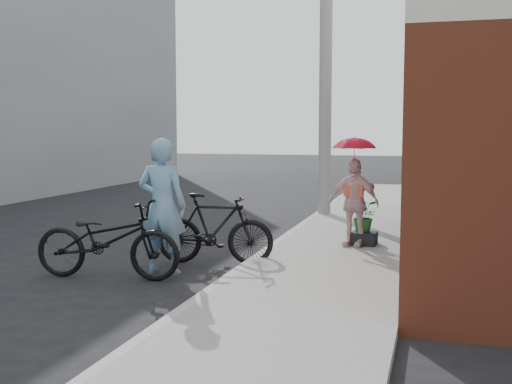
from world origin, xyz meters
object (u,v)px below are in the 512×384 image
at_px(utility_pole, 326,61).
at_px(planter, 364,238).
at_px(bike_left, 107,240).
at_px(bike_right, 215,229).
at_px(officer, 162,206).
at_px(kimono_woman, 354,202).

bearing_deg(utility_pole, planter, -70.61).
xyz_separation_m(bike_left, bike_right, (1.07, 1.29, -0.00)).
distance_m(officer, bike_right, 1.02).
height_order(bike_right, planter, bike_right).
bearing_deg(officer, utility_pole, -103.59).
height_order(utility_pole, kimono_woman, utility_pole).
relative_size(utility_pole, officer, 3.69).
distance_m(utility_pole, bike_left, 7.41).
xyz_separation_m(officer, bike_right, (0.49, 0.79, -0.42)).
distance_m(bike_right, kimono_woman, 2.37).
xyz_separation_m(bike_left, planter, (3.13, 2.85, -0.31)).
xyz_separation_m(utility_pole, bike_left, (-1.83, -6.54, -2.97)).
xyz_separation_m(bike_right, planter, (2.05, 1.56, -0.31)).
bearing_deg(utility_pole, bike_right, -98.17).
height_order(kimono_woman, planter, kimono_woman).
bearing_deg(kimono_woman, bike_left, -124.72).
distance_m(utility_pole, kimono_woman, 4.83).
relative_size(bike_left, planter, 5.11).
bearing_deg(bike_right, kimono_woman, -61.48).
xyz_separation_m(officer, planter, (2.54, 2.35, -0.73)).
bearing_deg(bike_left, officer, -54.89).
xyz_separation_m(bike_right, kimono_woman, (1.89, 1.39, 0.30)).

